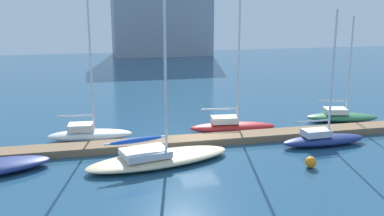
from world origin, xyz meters
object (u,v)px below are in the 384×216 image
sailboat_4 (323,138)px  harbor_building_distant (161,6)px  mooring_buoy_orange (311,162)px  sailboat_2 (158,156)px  sailboat_3 (232,125)px  sailboat_5 (341,116)px  sailboat_1 (89,133)px

sailboat_4 → harbor_building_distant: size_ratio=0.49×
sailboat_4 → mooring_buoy_orange: (-2.83, -3.57, -0.17)m
sailboat_2 → harbor_building_distant: harbor_building_distant is taller
sailboat_3 → sailboat_5: 9.51m
sailboat_3 → mooring_buoy_orange: 8.24m
sailboat_4 → sailboat_5: (4.63, 5.25, -0.04)m
sailboat_3 → sailboat_5: (9.48, 0.85, -0.08)m
sailboat_1 → sailboat_5: size_ratio=1.14×
sailboat_1 → harbor_building_distant: (13.80, 51.27, 8.40)m
sailboat_3 → sailboat_5: size_ratio=1.29×
sailboat_3 → sailboat_4: bearing=-35.6°
sailboat_1 → sailboat_2: 6.83m
sailboat_3 → harbor_building_distant: harbor_building_distant is taller
sailboat_4 → sailboat_5: size_ratio=1.07×
sailboat_3 → sailboat_4: sailboat_3 is taller
sailboat_2 → sailboat_1: bearing=111.5°
sailboat_2 → harbor_building_distant: size_ratio=0.60×
sailboat_1 → harbor_building_distant: harbor_building_distant is taller
sailboat_3 → mooring_buoy_orange: (2.02, -7.98, -0.21)m
mooring_buoy_orange → harbor_building_distant: size_ratio=0.04×
sailboat_1 → sailboat_2: size_ratio=0.88×
sailboat_2 → sailboat_3: bearing=27.4°
sailboat_2 → sailboat_3: 8.27m
sailboat_5 → sailboat_4: bearing=-118.1°
sailboat_2 → sailboat_4: bearing=-7.9°
sailboat_2 → sailboat_3: sailboat_2 is taller
sailboat_2 → mooring_buoy_orange: 8.78m
sailboat_1 → mooring_buoy_orange: sailboat_1 is taller
sailboat_3 → sailboat_2: bearing=-133.4°
sailboat_3 → sailboat_4: (4.85, -4.41, -0.04)m
sailboat_1 → sailboat_5: sailboat_1 is taller
sailboat_4 → harbor_building_distant: (-1.21, 56.03, 8.43)m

